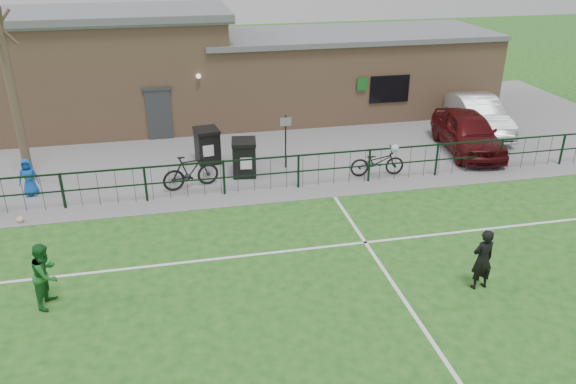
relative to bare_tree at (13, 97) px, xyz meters
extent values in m
plane|color=#205418|center=(8.00, -10.50, -3.00)|extent=(90.00, 90.00, 0.00)
cube|color=slate|center=(8.00, 3.00, -2.99)|extent=(34.00, 13.00, 0.02)
cube|color=white|center=(8.00, -2.70, -3.00)|extent=(28.00, 0.10, 0.01)
cube|color=white|center=(8.00, -6.50, -3.00)|extent=(28.00, 0.10, 0.01)
cube|color=white|center=(10.00, -10.50, -3.00)|extent=(0.10, 16.00, 0.01)
cube|color=black|center=(8.00, -2.50, -2.40)|extent=(28.00, 0.10, 1.20)
cylinder|color=#4E3D2F|center=(0.00, 0.00, 0.00)|extent=(0.30, 0.30, 6.00)
cube|color=black|center=(6.20, 0.47, -2.37)|extent=(0.94, 1.03, 1.21)
cube|color=black|center=(7.37, -1.03, -2.37)|extent=(0.91, 1.00, 1.21)
cylinder|color=black|center=(8.94, -0.69, -1.98)|extent=(0.07, 0.07, 2.00)
imported|color=#470C0E|center=(16.26, -0.47, -2.20)|extent=(2.48, 4.79, 1.56)
imported|color=#B5B8BD|center=(17.78, 1.55, -2.21)|extent=(2.17, 4.84, 1.54)
imported|color=black|center=(5.46, -1.77, -2.40)|extent=(2.02, 1.03, 1.17)
imported|color=black|center=(11.96, -2.06, -2.47)|extent=(1.97, 0.80, 1.02)
imported|color=blue|center=(0.28, -1.28, -2.34)|extent=(0.63, 0.41, 1.28)
imported|color=black|center=(11.97, -9.15, -2.21)|extent=(0.62, 0.44, 1.59)
sphere|color=white|center=(11.05, -5.59, -0.60)|extent=(0.22, 0.22, 0.22)
imported|color=#1C6326|center=(1.88, -7.64, -2.21)|extent=(0.77, 0.89, 1.58)
sphere|color=white|center=(0.31, -3.22, -2.90)|extent=(0.21, 0.21, 0.21)
cube|color=tan|center=(8.00, 6.00, -1.25)|extent=(24.00, 5.00, 3.50)
cube|color=tan|center=(1.76, 6.00, 1.10)|extent=(11.52, 5.00, 1.20)
cube|color=#585B60|center=(1.76, 6.00, 1.82)|extent=(12.02, 5.40, 0.28)
cube|color=#585B60|center=(13.28, 6.00, 0.60)|extent=(13.44, 5.30, 0.22)
cube|color=#383A3D|center=(4.50, 3.47, -1.95)|extent=(1.00, 0.08, 2.10)
cube|color=black|center=(14.50, 3.47, -1.40)|extent=(1.80, 0.08, 1.20)
cube|color=#19661E|center=(13.20, 3.42, -1.10)|extent=(0.45, 0.04, 0.55)
camera|label=1|loc=(5.03, -19.38, 4.90)|focal=35.00mm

